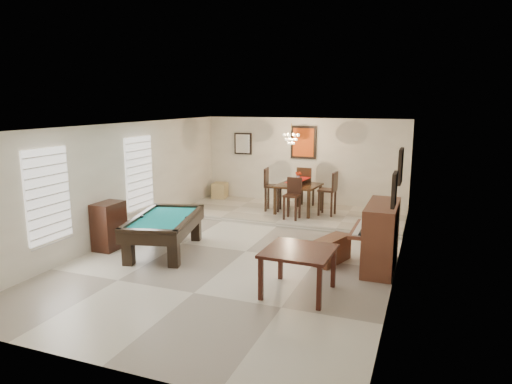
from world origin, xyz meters
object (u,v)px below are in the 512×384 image
Objects in this scene: flower_vase at (298,176)px; dining_chair_west at (273,190)px; dining_chair_south at (292,199)px; chandelier at (291,135)px; apothecary_chest at (109,226)px; corner_bench at (220,190)px; dining_chair_north at (306,187)px; upright_piano at (373,236)px; square_table at (298,271)px; dining_table at (298,196)px; dining_chair_east at (327,194)px; piano_bench at (332,250)px; pool_table at (165,235)px.

flower_vase is 0.20× the size of dining_chair_west.
dining_chair_west reaches higher than dining_chair_south.
chandelier is at bearing 112.86° from dining_chair_south.
corner_bench is at bearing 87.85° from apothecary_chest.
dining_chair_north is at bearing -4.23° from corner_bench.
flower_vase is 0.39× the size of chandelier.
upright_piano is 5.39m from apothecary_chest.
chandelier reaches higher than square_table.
dining_table is 0.72m from dining_chair_south.
apothecary_chest is 0.93× the size of dining_table.
corner_bench is 3.31m from chandelier.
dining_chair_west is (-0.75, 0.71, 0.06)m from dining_chair_south.
dining_chair_east is (0.79, 0.02, -0.43)m from flower_vase.
piano_bench is 4.17m from chandelier.
dining_chair_north is at bearing 120.49° from upright_piano.
dining_table is at bearing -6.44° from chandelier.
dining_chair_south is at bearing 95.36° from dining_chair_north.
chandelier reaches higher than upright_piano.
dining_chair_south is 1.75× the size of chandelier.
piano_bench is 3.94m from dining_chair_west.
flower_vase is at bearing 50.51° from pool_table.
flower_vase is 0.86m from dining_chair_south.
dining_chair_west reaches higher than apothecary_chest.
dining_chair_north is (0.01, 0.79, 0.13)m from dining_table.
flower_vase is at bearing -6.44° from chandelier.
corner_bench is (-2.84, 1.71, -0.29)m from dining_chair_south.
flower_vase reaches higher than corner_bench.
dining_table reaches higher than square_table.
square_table is at bearing -69.07° from dining_chair_south.
apothecary_chest is at bearing 143.32° from dining_chair_west.
piano_bench is at bearing -55.14° from dining_chair_south.
piano_bench is at bearing -4.24° from pool_table.
upright_piano is 4.39m from chandelier.
pool_table is 4.18m from upright_piano.
dining_chair_south is 1.03m from dining_chair_west.
pool_table is 4.87m from corner_bench.
dining_chair_west is (-0.70, -0.00, 0.14)m from dining_table.
dining_chair_east is (-0.58, 4.84, 0.32)m from square_table.
dining_chair_south is 0.90× the size of dining_chair_west.
chandelier is at bearing 173.56° from flower_vase.
dining_chair_north reaches higher than dining_chair_south.
square_table reaches higher than piano_bench.
pool_table is at bearing -170.14° from piano_bench.
apothecary_chest is at bearing -169.53° from piano_bench.
upright_piano is at bearing -53.59° from flower_vase.
upright_piano is at bearing 30.00° from dining_chair_east.
upright_piano is at bearing -5.87° from pool_table.
dining_chair_north is at bearing 58.20° from apothecary_chest.
dining_chair_south is (1.83, 3.06, 0.29)m from pool_table.
square_table is 5.25m from dining_chair_west.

